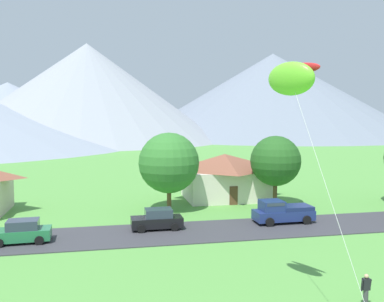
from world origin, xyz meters
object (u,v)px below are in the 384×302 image
(parked_car_green_mid_west, at_px, (22,232))
(watcher_person, at_px, (366,290))
(tree_near_left, at_px, (169,163))
(kite_flyer_with_kite, at_px, (293,85))
(parked_car_black_west_end, at_px, (157,220))
(tree_left_of_center, at_px, (275,161))
(house_leftmost, at_px, (225,176))
(pickup_truck_navy_east_side, at_px, (282,211))

(parked_car_green_mid_west, relative_size, watcher_person, 2.55)
(tree_near_left, relative_size, kite_flyer_with_kite, 0.66)
(tree_near_left, relative_size, parked_car_black_west_end, 1.85)
(parked_car_black_west_end, xyz_separation_m, kite_flyer_with_kite, (4.50, -15.59, 9.90))
(tree_left_of_center, bearing_deg, tree_near_left, -179.81)
(parked_car_black_west_end, xyz_separation_m, parked_car_green_mid_west, (-10.21, -1.68, 0.00))
(house_leftmost, bearing_deg, watcher_person, -91.31)
(tree_left_of_center, distance_m, watcher_person, 23.38)
(tree_near_left, xyz_separation_m, tree_left_of_center, (11.19, 0.04, -0.05))
(tree_near_left, distance_m, parked_car_black_west_end, 8.00)
(house_leftmost, distance_m, tree_near_left, 8.82)
(tree_near_left, distance_m, watcher_person, 23.76)
(house_leftmost, distance_m, watcher_person, 27.40)
(parked_car_black_west_end, relative_size, pickup_truck_navy_east_side, 0.81)
(parked_car_black_west_end, height_order, parked_car_green_mid_west, same)
(tree_left_of_center, bearing_deg, parked_car_black_west_end, -152.88)
(parked_car_green_mid_west, bearing_deg, tree_left_of_center, 19.81)
(tree_left_of_center, xyz_separation_m, parked_car_green_mid_west, (-23.36, -8.41, -3.87))
(house_leftmost, bearing_deg, parked_car_green_mid_west, -145.59)
(tree_near_left, relative_size, pickup_truck_navy_east_side, 1.49)
(tree_near_left, bearing_deg, pickup_truck_navy_east_side, -37.06)
(house_leftmost, distance_m, kite_flyer_with_kite, 28.64)
(tree_near_left, bearing_deg, watcher_person, -74.01)
(house_leftmost, bearing_deg, kite_flyer_with_kite, -99.51)
(house_leftmost, height_order, kite_flyer_with_kite, kite_flyer_with_kite)
(house_leftmost, height_order, parked_car_green_mid_west, house_leftmost)
(tree_near_left, distance_m, kite_flyer_with_kite, 23.21)
(kite_flyer_with_kite, height_order, watcher_person, kite_flyer_with_kite)
(house_leftmost, relative_size, tree_near_left, 1.23)
(parked_car_black_west_end, distance_m, parked_car_green_mid_west, 10.35)
(tree_near_left, bearing_deg, parked_car_green_mid_west, -145.45)
(parked_car_green_mid_west, bearing_deg, tree_near_left, 34.55)
(pickup_truck_navy_east_side, bearing_deg, watcher_person, -99.10)
(tree_left_of_center, xyz_separation_m, parked_car_black_west_end, (-13.15, -6.73, -3.87))
(tree_left_of_center, xyz_separation_m, kite_flyer_with_kite, (-8.65, -22.32, 6.03))
(tree_near_left, xyz_separation_m, watcher_person, (6.45, -22.53, -3.91))
(parked_car_green_mid_west, bearing_deg, pickup_truck_navy_east_side, 4.32)
(house_leftmost, bearing_deg, tree_near_left, -145.83)
(parked_car_black_west_end, bearing_deg, tree_left_of_center, 27.12)
(house_leftmost, distance_m, pickup_truck_navy_east_side, 11.85)
(tree_near_left, height_order, tree_left_of_center, tree_near_left)
(house_leftmost, xyz_separation_m, pickup_truck_navy_east_side, (1.90, -11.59, -1.59))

